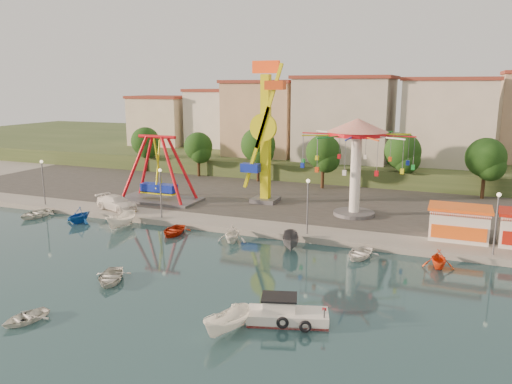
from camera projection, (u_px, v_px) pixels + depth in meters
The scene contains 36 objects.
ground at pixel (160, 276), 38.42m from camera, with size 200.00×200.00×0.00m, color #133036.
quay_deck at pixel (338, 161), 94.65m from camera, with size 200.00×100.00×0.60m, color #9E998E.
asphalt_pad at pixel (284, 192), 65.53m from camera, with size 90.00×28.00×0.01m, color #4C4944.
hill_terrace at pixel (344, 151), 98.93m from camera, with size 200.00×60.00×3.00m, color #384C26.
pirate_ship_ride at pixel (158, 170), 59.81m from camera, with size 10.00×5.00×8.00m.
kamikaze_tower at pixel (266, 136), 58.10m from camera, with size 4.21×3.10×16.50m.
wave_swinger at pixel (357, 145), 52.35m from camera, with size 11.60×11.60×10.40m.
booth_left at pixel (459, 223), 45.22m from camera, with size 5.40×3.78×3.08m.
lamp_post_0 at pixel (43, 184), 58.28m from camera, with size 0.14×0.14×5.00m, color #59595E.
lamp_post_1 at pixel (161, 195), 52.48m from camera, with size 0.14×0.14×5.00m, color #59595E.
lamp_post_2 at pixel (308, 208), 46.67m from camera, with size 0.14×0.14×5.00m, color #59595E.
lamp_post_3 at pixel (496, 226), 40.86m from camera, with size 0.14×0.14×5.00m, color #59595E.
tree_0 at pixel (145, 142), 80.28m from camera, with size 4.60×4.60×7.19m.
tree_1 at pixel (198, 147), 76.04m from camera, with size 4.35×4.35×6.80m.
tree_2 at pixel (258, 145), 71.87m from camera, with size 5.02×5.02×7.85m.
tree_3 at pixel (323, 152), 67.00m from camera, with size 4.68×4.68×7.32m.
tree_4 at pixel (403, 152), 66.05m from camera, with size 4.86×4.86×7.60m.
tree_5 at pixel (486, 158), 60.77m from camera, with size 4.83×4.83×7.54m.
building_0 at pixel (139, 116), 90.48m from camera, with size 9.26×9.53×11.87m, color beige.
building_1 at pixel (212, 124), 91.28m from camera, with size 12.33×9.01×8.63m, color silver.
building_2 at pixel (280, 119), 86.76m from camera, with size 11.95×9.28×11.23m, color tan.
building_3 at pixel (356, 129), 79.10m from camera, with size 12.59×10.50×9.20m, color beige.
building_4 at pixel (447, 130), 77.29m from camera, with size 10.75×9.23×9.24m, color beige.
cabin_motorboat at pixel (286, 315), 30.79m from camera, with size 5.30×3.24×1.75m.
rowboat_a at pixel (110, 277), 37.12m from camera, with size 2.66×3.72×0.77m, color silver.
rowboat_b at pixel (25, 317), 30.83m from camera, with size 2.09×2.93×0.61m, color white.
skiff at pixel (228, 322), 29.30m from camera, with size 1.40×3.73×1.44m, color white.
van at pixel (117, 203), 56.15m from camera, with size 2.23×5.49×1.59m, color white.
moored_boat_0 at pixel (35, 214), 55.35m from camera, with size 2.85×3.98×0.83m, color silver.
moored_boat_1 at pixel (79, 215), 53.04m from camera, with size 2.79×3.23×1.70m, color #1453B2.
moored_boat_2 at pixel (121, 220), 51.08m from camera, with size 1.59×4.22×1.63m, color white.
moored_boat_3 at pixel (173, 231), 48.94m from camera, with size 2.69×3.76×0.78m, color #B92B0E.
moored_boat_4 at pixel (232, 233), 46.53m from camera, with size 2.69×3.12×1.64m, color white.
moored_boat_5 at pixel (291, 241), 44.46m from camera, with size 1.46×3.87×1.49m, color #56565B.
moored_boat_6 at pixel (359, 254), 42.33m from camera, with size 2.59×3.63×0.75m, color white.
moored_boat_7 at pixel (438, 259), 39.96m from camera, with size 2.44×2.83×1.49m, color #F94916.
Camera 1 is at (20.33, -30.87, 14.38)m, focal length 35.00 mm.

